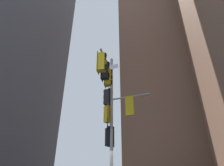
% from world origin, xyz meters
% --- Properties ---
extents(building_tower_left, '(14.05, 14.05, 44.16)m').
position_xyz_m(building_tower_left, '(-19.55, 4.25, 22.08)').
color(building_tower_left, '#4C5460').
rests_on(building_tower_left, ground).
extents(building_mid_block, '(12.33, 12.33, 46.82)m').
position_xyz_m(building_mid_block, '(1.48, 21.84, 23.41)').
color(building_mid_block, brown).
rests_on(building_mid_block, ground).
extents(signal_pole_assembly, '(3.04, 3.45, 8.46)m').
position_xyz_m(signal_pole_assembly, '(0.18, -0.60, 5.12)').
color(signal_pole_assembly, '#9EA0A3').
rests_on(signal_pole_assembly, ground).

